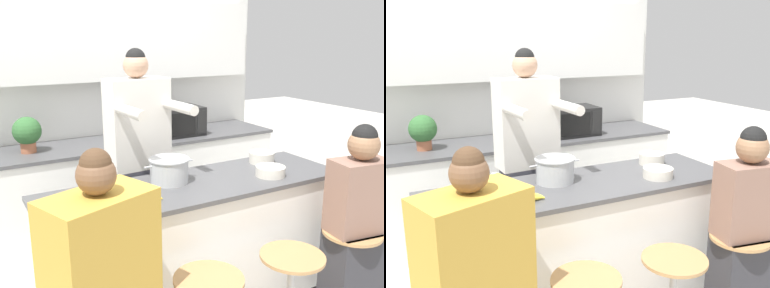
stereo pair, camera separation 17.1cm
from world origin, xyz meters
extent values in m
cube|color=silver|center=(0.00, 1.81, 1.35)|extent=(3.43, 0.06, 2.70)
cube|color=white|center=(0.00, 1.70, 1.83)|extent=(3.16, 0.16, 0.75)
cube|color=white|center=(0.00, 1.44, 0.44)|extent=(3.16, 0.64, 0.88)
cube|color=#4C4C4F|center=(0.00, 1.44, 0.89)|extent=(3.19, 0.67, 0.03)
cube|color=white|center=(0.00, 0.00, 0.48)|extent=(2.03, 0.60, 0.84)
cube|color=#4C4C4F|center=(0.00, 0.00, 0.91)|extent=(2.07, 0.64, 0.03)
cylinder|color=tan|center=(-0.28, -0.59, 0.62)|extent=(0.38, 0.38, 0.02)
cylinder|color=tan|center=(0.28, -0.63, 0.62)|extent=(0.38, 0.38, 0.02)
cylinder|color=#B7BABC|center=(0.83, -0.59, 0.31)|extent=(0.04, 0.04, 0.59)
cylinder|color=tan|center=(0.83, -0.59, 0.62)|extent=(0.38, 0.38, 0.02)
cube|color=#383842|center=(-0.19, 0.51, 0.47)|extent=(0.38, 0.24, 0.93)
cube|color=silver|center=(-0.19, 0.51, 1.26)|extent=(0.45, 0.24, 0.65)
cylinder|color=silver|center=(-0.36, 0.22, 1.40)|extent=(0.09, 0.36, 0.07)
cylinder|color=silver|center=(0.01, 0.24, 1.40)|extent=(0.09, 0.36, 0.07)
sphere|color=tan|center=(-0.19, 0.51, 1.67)|extent=(0.19, 0.19, 0.18)
sphere|color=black|center=(-0.19, 0.51, 1.72)|extent=(0.15, 0.15, 0.14)
cube|color=gold|center=(-0.85, -0.59, 0.92)|extent=(0.55, 0.43, 0.58)
sphere|color=brown|center=(-0.85, -0.59, 1.29)|extent=(0.22, 0.22, 0.17)
sphere|color=#513823|center=(-0.85, -0.59, 1.34)|extent=(0.18, 0.18, 0.14)
cube|color=#333338|center=(0.86, -0.59, 0.31)|extent=(0.38, 0.32, 0.63)
cube|color=#896656|center=(0.86, -0.59, 0.87)|extent=(0.41, 0.28, 0.48)
sphere|color=#936B4C|center=(0.86, -0.59, 1.21)|extent=(0.23, 0.23, 0.20)
sphere|color=black|center=(0.86, -0.59, 1.26)|extent=(0.18, 0.18, 0.16)
cylinder|color=#B7BABC|center=(-0.15, 0.10, 1.01)|extent=(0.25, 0.25, 0.15)
cylinder|color=#B7BABC|center=(-0.15, 0.10, 1.09)|extent=(0.27, 0.27, 0.01)
cylinder|color=#B7BABC|center=(-0.30, 0.10, 1.06)|extent=(0.05, 0.01, 0.01)
cylinder|color=#B7BABC|center=(0.00, 0.10, 1.06)|extent=(0.05, 0.01, 0.01)
cylinder|color=silver|center=(0.67, 0.15, 0.97)|extent=(0.19, 0.19, 0.08)
cylinder|color=silver|center=(0.51, -0.13, 0.96)|extent=(0.20, 0.20, 0.07)
cylinder|color=white|center=(-0.52, -0.02, 0.97)|extent=(0.07, 0.07, 0.09)
torus|color=white|center=(-0.47, -0.02, 0.98)|extent=(0.04, 0.01, 0.04)
ellipsoid|color=yellow|center=(-0.39, -0.16, 0.95)|extent=(0.10, 0.04, 0.04)
ellipsoid|color=yellow|center=(-0.41, -0.13, 0.95)|extent=(0.08, 0.09, 0.04)
ellipsoid|color=yellow|center=(-0.36, -0.13, 0.95)|extent=(0.09, 0.09, 0.04)
cube|color=#38844C|center=(-0.62, -0.13, 1.02)|extent=(0.08, 0.08, 0.18)
cylinder|color=white|center=(-0.62, -0.13, 1.12)|extent=(0.04, 0.04, 0.02)
cube|color=black|center=(0.60, 1.40, 1.05)|extent=(0.49, 0.34, 0.28)
cube|color=black|center=(0.56, 1.22, 1.05)|extent=(0.30, 0.01, 0.21)
cube|color=black|center=(0.78, 1.23, 1.05)|extent=(0.09, 0.01, 0.23)
cylinder|color=#A86042|center=(-0.81, 1.44, 0.95)|extent=(0.13, 0.13, 0.09)
sphere|color=#336633|center=(-0.81, 1.44, 1.09)|extent=(0.24, 0.24, 0.24)
camera|label=1|loc=(-1.36, -2.28, 1.86)|focal=40.00mm
camera|label=2|loc=(-1.21, -2.37, 1.86)|focal=40.00mm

